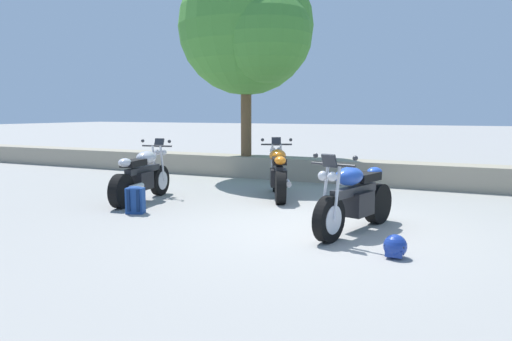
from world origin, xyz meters
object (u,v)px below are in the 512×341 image
(motorcycle_silver_near_left, at_px, (143,176))
(motorcycle_orange_centre, at_px, (278,173))
(motorcycle_blue_far_right, at_px, (355,199))
(rider_backpack, at_px, (135,199))
(rider_helmet, at_px, (395,247))
(leafy_tree_far_left, at_px, (250,29))

(motorcycle_silver_near_left, xyz_separation_m, motorcycle_orange_centre, (2.22, 1.51, 0.00))
(motorcycle_blue_far_right, bearing_deg, rider_backpack, -175.43)
(motorcycle_orange_centre, xyz_separation_m, motorcycle_blue_far_right, (2.08, -2.20, 0.00))
(motorcycle_silver_near_left, height_order, rider_backpack, motorcycle_silver_near_left)
(motorcycle_silver_near_left, height_order, rider_helmet, motorcycle_silver_near_left)
(motorcycle_silver_near_left, xyz_separation_m, rider_helmet, (5.03, -1.71, -0.35))
(rider_backpack, bearing_deg, motorcycle_silver_near_left, 122.16)
(rider_helmet, bearing_deg, leafy_tree_far_left, 129.34)
(rider_helmet, xyz_separation_m, leafy_tree_far_left, (-4.62, 5.63, 3.68))
(rider_backpack, bearing_deg, rider_helmet, -9.26)
(rider_backpack, relative_size, leafy_tree_far_left, 0.09)
(motorcycle_silver_near_left, distance_m, motorcycle_orange_centre, 2.68)
(motorcycle_orange_centre, xyz_separation_m, rider_backpack, (-1.60, -2.49, -0.24))
(rider_helmet, bearing_deg, motorcycle_orange_centre, 131.26)
(leafy_tree_far_left, bearing_deg, motorcycle_blue_far_right, -49.95)
(motorcycle_orange_centre, distance_m, rider_backpack, 2.97)
(motorcycle_orange_centre, relative_size, rider_backpack, 4.09)
(motorcycle_orange_centre, height_order, leafy_tree_far_left, leafy_tree_far_left)
(rider_backpack, bearing_deg, motorcycle_orange_centre, 57.34)
(rider_backpack, distance_m, leafy_tree_far_left, 6.08)
(motorcycle_orange_centre, height_order, rider_helmet, motorcycle_orange_centre)
(motorcycle_silver_near_left, relative_size, motorcycle_orange_centre, 1.07)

